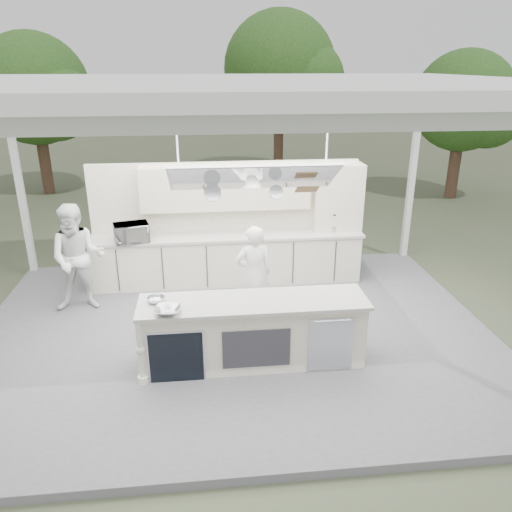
{
  "coord_description": "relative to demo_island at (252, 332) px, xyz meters",
  "views": [
    {
      "loc": [
        -0.42,
        -6.9,
        4.06
      ],
      "look_at": [
        0.38,
        0.4,
        1.2
      ],
      "focal_mm": 35.0,
      "sensor_mm": 36.0,
      "label": 1
    }
  ],
  "objects": [
    {
      "name": "ground",
      "position": [
        -0.18,
        0.91,
        -0.6
      ],
      "size": [
        90.0,
        90.0,
        0.0
      ],
      "primitive_type": "plane",
      "color": "#444C34",
      "rests_on": "ground"
    },
    {
      "name": "stage_deck",
      "position": [
        -0.18,
        0.91,
        -0.54
      ],
      "size": [
        8.0,
        6.0,
        0.12
      ],
      "primitive_type": "cube",
      "color": "slate",
      "rests_on": "ground"
    },
    {
      "name": "tent",
      "position": [
        -0.18,
        0.9,
        3.11
      ],
      "size": [
        8.2,
        6.2,
        3.86
      ],
      "color": "white",
      "rests_on": "ground"
    },
    {
      "name": "demo_island",
      "position": [
        0.0,
        0.0,
        0.0
      ],
      "size": [
        3.1,
        0.79,
        0.95
      ],
      "color": "white",
      "rests_on": "stage_deck"
    },
    {
      "name": "back_counter",
      "position": [
        -0.18,
        2.81,
        0.0
      ],
      "size": [
        5.08,
        0.72,
        0.95
      ],
      "color": "white",
      "rests_on": "stage_deck"
    },
    {
      "name": "back_wall_unit",
      "position": [
        0.27,
        3.03,
        0.98
      ],
      "size": [
        5.05,
        0.48,
        2.25
      ],
      "color": "white",
      "rests_on": "stage_deck"
    },
    {
      "name": "tree_cluster",
      "position": [
        -0.34,
        10.68,
        2.69
      ],
      "size": [
        19.55,
        9.4,
        5.85
      ],
      "color": "#4D3526",
      "rests_on": "ground"
    },
    {
      "name": "head_chef",
      "position": [
        0.15,
        1.22,
        0.33
      ],
      "size": [
        0.64,
        0.47,
        1.61
      ],
      "primitive_type": "imported",
      "rotation": [
        0.0,
        0.0,
        3.29
      ],
      "color": "white",
      "rests_on": "stage_deck"
    },
    {
      "name": "sous_chef",
      "position": [
        -2.7,
        1.96,
        0.44
      ],
      "size": [
        0.92,
        0.73,
        1.84
      ],
      "primitive_type": "imported",
      "rotation": [
        0.0,
        0.0,
        0.04
      ],
      "color": "white",
      "rests_on": "stage_deck"
    },
    {
      "name": "toaster_oven",
      "position": [
        -1.89,
        2.61,
        0.64
      ],
      "size": [
        0.68,
        0.54,
        0.33
      ],
      "primitive_type": "imported",
      "rotation": [
        0.0,
        0.0,
        0.26
      ],
      "color": "silver",
      "rests_on": "back_counter"
    },
    {
      "name": "bowl_large",
      "position": [
        -1.11,
        -0.24,
        0.52
      ],
      "size": [
        0.38,
        0.38,
        0.08
      ],
      "primitive_type": "imported",
      "rotation": [
        0.0,
        0.0,
        -0.15
      ],
      "color": "#B7BABE",
      "rests_on": "demo_island"
    },
    {
      "name": "bowl_small",
      "position": [
        -1.28,
        0.1,
        0.51
      ],
      "size": [
        0.29,
        0.29,
        0.07
      ],
      "primitive_type": "imported",
      "rotation": [
        0.0,
        0.0,
        0.24
      ],
      "color": "silver",
      "rests_on": "demo_island"
    }
  ]
}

